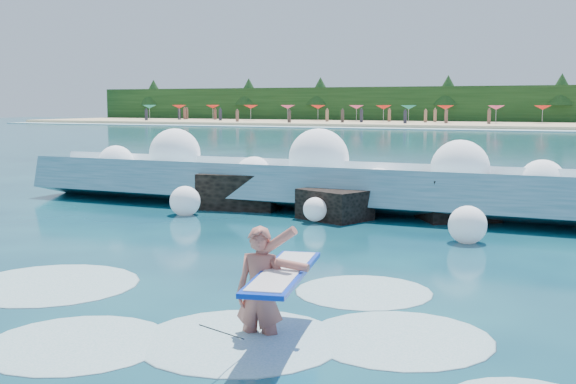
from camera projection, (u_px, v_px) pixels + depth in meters
name	position (u px, v px, depth m)	size (l,w,h in m)	color
ground	(156.00, 272.00, 11.99)	(200.00, 200.00, 0.00)	#082B41
beach	(555.00, 126.00, 82.25)	(140.00, 20.00, 0.40)	tan
wet_band	(545.00, 131.00, 72.36)	(140.00, 5.00, 0.08)	silver
treeline	(562.00, 105.00, 90.98)	(140.00, 4.00, 5.00)	black
breaking_wave	(343.00, 189.00, 18.97)	(18.42, 2.85, 1.59)	teal
rock_cluster	(332.00, 199.00, 18.28)	(7.95, 3.08, 1.20)	black
surfer_with_board	(265.00, 290.00, 8.55)	(1.10, 2.85, 1.63)	#AA5E4F
wave_spray	(338.00, 169.00, 18.82)	(15.21, 4.63, 2.16)	white
surf_foam	(206.00, 317.00, 9.47)	(9.42, 5.75, 0.14)	silver
beach_umbrellas	(556.00, 108.00, 83.77)	(111.48, 6.00, 0.50)	#137A6B
beachgoers	(521.00, 118.00, 81.45)	(93.04, 13.40, 1.93)	#3F332D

